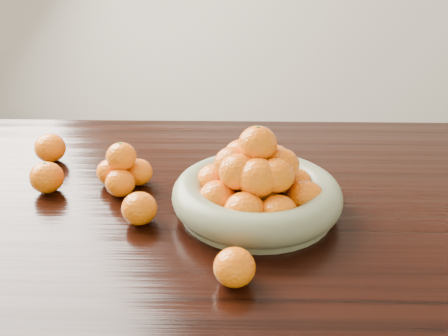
{
  "coord_description": "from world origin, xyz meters",
  "views": [
    {
      "loc": [
        -0.01,
        -0.98,
        1.28
      ],
      "look_at": [
        -0.03,
        -0.02,
        0.83
      ],
      "focal_mm": 40.0,
      "sensor_mm": 36.0,
      "label": 1
    }
  ],
  "objects_px": {
    "dining_table": "(238,231)",
    "fruit_bowl": "(256,188)",
    "orange_pyramid": "(123,171)",
    "loose_orange_0": "(47,177)"
  },
  "relations": [
    {
      "from": "dining_table",
      "to": "fruit_bowl",
      "type": "relative_size",
      "value": 5.67
    },
    {
      "from": "fruit_bowl",
      "to": "orange_pyramid",
      "type": "distance_m",
      "value": 0.32
    },
    {
      "from": "dining_table",
      "to": "loose_orange_0",
      "type": "xyz_separation_m",
      "value": [
        -0.43,
        0.02,
        0.12
      ]
    },
    {
      "from": "dining_table",
      "to": "orange_pyramid",
      "type": "bearing_deg",
      "value": 171.71
    },
    {
      "from": "dining_table",
      "to": "loose_orange_0",
      "type": "height_order",
      "value": "loose_orange_0"
    },
    {
      "from": "orange_pyramid",
      "to": "loose_orange_0",
      "type": "bearing_deg",
      "value": -172.5
    },
    {
      "from": "dining_table",
      "to": "fruit_bowl",
      "type": "bearing_deg",
      "value": -60.9
    },
    {
      "from": "fruit_bowl",
      "to": "dining_table",
      "type": "bearing_deg",
      "value": 119.1
    },
    {
      "from": "fruit_bowl",
      "to": "loose_orange_0",
      "type": "xyz_separation_m",
      "value": [
        -0.47,
        0.08,
        -0.02
      ]
    },
    {
      "from": "fruit_bowl",
      "to": "loose_orange_0",
      "type": "distance_m",
      "value": 0.48
    }
  ]
}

